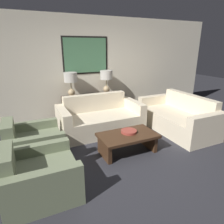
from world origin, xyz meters
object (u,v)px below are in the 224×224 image
Objects in this scene: couch_by_back_wall at (100,120)px; armchair_near_back_wall at (33,145)px; table_lamp_right at (106,78)px; couch_by_side at (177,118)px; coffee_table at (128,139)px; table_lamp_left at (71,80)px; armchair_near_camera at (39,177)px; console_table at (90,108)px; decorative_bowl at (129,131)px.

couch_by_back_wall reaches higher than armchair_near_back_wall.
table_lamp_right reaches higher than couch_by_side.
table_lamp_left is at bearing 107.00° from coffee_table.
couch_by_back_wall is at bearing 157.65° from couch_by_side.
table_lamp_right reaches higher than armchair_near_camera.
couch_by_back_wall is at bearing 47.11° from armchair_near_camera.
couch_by_side is at bearing 16.35° from armchair_near_camera.
coffee_table is at bearing -87.00° from console_table.
armchair_near_camera is (-3.24, -0.95, -0.02)m from couch_by_side.
table_lamp_right is at bearing 80.00° from decorative_bowl.
table_lamp_left reaches higher than armchair_near_back_wall.
table_lamp_right reaches higher than armchair_near_back_wall.
armchair_near_back_wall is (-1.06, -1.36, -0.87)m from table_lamp_left.
armchair_near_back_wall and armchair_near_camera have the same top height.
console_table is 1.86m from coffee_table.
table_lamp_left is at bearing 123.49° from couch_by_back_wall.
couch_by_back_wall is (0.00, -0.71, -0.07)m from console_table.
armchair_near_back_wall is at bearing -128.04° from table_lamp_left.
couch_by_back_wall is 2.25m from armchair_near_camera.
armchair_near_camera is (-1.53, -2.36, -0.09)m from console_table.
couch_by_back_wall is 2.03× the size of armchair_near_camera.
table_lamp_right is (0.94, 0.00, 0.00)m from table_lamp_left.
table_lamp_left is 1.00× the size of table_lamp_right.
coffee_table is at bearing -164.45° from couch_by_side.
couch_by_side is at bearing -48.87° from table_lamp_right.
armchair_near_camera is (-1.69, -0.56, -0.12)m from decorative_bowl.
coffee_table is (-1.61, -0.45, -0.02)m from couch_by_side.
table_lamp_right is 3.22m from armchair_near_camera.
armchair_near_camera is (0.00, -1.00, 0.00)m from armchair_near_back_wall.
armchair_near_back_wall is 1.00× the size of armchair_near_camera.
couch_by_back_wall is 1.84m from couch_by_side.
armchair_near_camera reaches higher than console_table.
armchair_near_camera is at bearing -162.87° from coffee_table.
table_lamp_right is 1.97m from decorative_bowl.
decorative_bowl is 1.75m from armchair_near_back_wall.
table_lamp_left is 0.94m from table_lamp_right.
armchair_near_camera is (-2.00, -2.36, -0.87)m from table_lamp_right.
table_lamp_right is at bearing 0.00° from console_table.
table_lamp_right is 2.57m from armchair_near_back_wall.
decorative_bowl is 1.78m from armchair_near_camera.
console_table is 0.74× the size of couch_by_side.
console_table is 2.33× the size of table_lamp_right.
couch_by_side is (2.18, -1.41, -0.85)m from table_lamp_left.
table_lamp_right is 0.56× the size of coffee_table.
table_lamp_right is at bearing 131.13° from couch_by_side.
table_lamp_left is 0.64× the size of armchair_near_camera.
armchair_near_back_wall is at bearing 179.02° from couch_by_side.
couch_by_back_wall is 1.10m from decorative_bowl.
table_lamp_left is at bearing 65.79° from armchair_near_camera.
console_table is 1.50× the size of armchair_near_camera.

